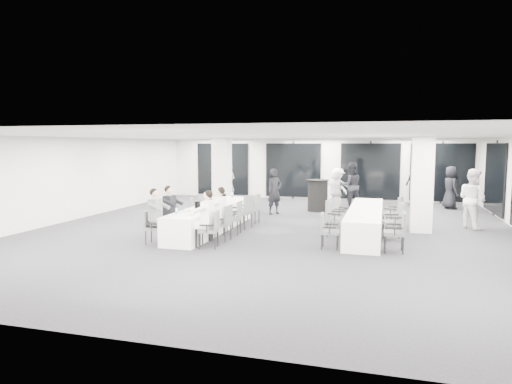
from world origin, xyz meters
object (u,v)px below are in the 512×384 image
(chair_main_left_fourth, at_px, (195,210))
(standing_guest_b, at_px, (351,183))
(chair_main_left_far, at_px, (205,206))
(standing_guest_h, at_px, (473,195))
(chair_side_left_mid, at_px, (334,216))
(chair_side_left_near, at_px, (327,229))
(chair_side_left_far, at_px, (339,211))
(chair_side_right_mid, at_px, (397,219))
(ice_bucket_near, at_px, (198,205))
(chair_main_right_far, at_px, (254,207))
(banquet_table_main, at_px, (212,218))
(chair_main_left_near, at_px, (152,225))
(standing_guest_c, at_px, (338,184))
(standing_guest_d, at_px, (417,180))
(banquet_table_side, at_px, (365,221))
(chair_main_left_mid, at_px, (183,214))
(standing_guest_f, at_px, (337,185))
(chair_side_right_far, at_px, (395,211))
(standing_guest_a, at_px, (275,188))
(chair_main_right_near, at_px, (212,227))
(chair_main_right_second, at_px, (224,221))
(chair_side_right_near, at_px, (398,229))
(standing_guest_g, at_px, (229,181))
(chair_main_right_mid, at_px, (235,216))
(chair_main_right_fourth, at_px, (245,210))
(ice_bucket_far, at_px, (223,198))
(cocktail_table, at_px, (318,195))
(chair_main_left_second, at_px, (167,219))
(standing_guest_e, at_px, (450,185))

(chair_main_left_fourth, height_order, standing_guest_b, standing_guest_b)
(chair_main_left_far, distance_m, standing_guest_h, 8.40)
(chair_side_left_mid, distance_m, standing_guest_b, 5.60)
(chair_side_left_near, distance_m, chair_side_left_far, 3.08)
(chair_side_right_mid, xyz_separation_m, ice_bucket_near, (-5.30, -0.92, 0.30))
(chair_main_right_far, bearing_deg, banquet_table_main, 155.49)
(chair_main_left_near, bearing_deg, chair_main_right_far, 150.43)
(chair_side_left_far, height_order, standing_guest_c, standing_guest_c)
(standing_guest_d, bearing_deg, banquet_table_side, 36.84)
(banquet_table_side, relative_size, chair_main_left_near, 5.80)
(chair_main_right_far, bearing_deg, standing_guest_c, -19.07)
(chair_main_left_mid, relative_size, standing_guest_f, 0.52)
(chair_main_left_near, distance_m, chair_side_right_far, 7.11)
(banquet_table_main, height_order, chair_side_left_mid, chair_side_left_mid)
(banquet_table_side, relative_size, standing_guest_a, 2.64)
(chair_main_left_near, relative_size, chair_main_right_near, 0.92)
(chair_main_right_far, distance_m, standing_guest_h, 6.74)
(chair_main_left_fourth, bearing_deg, standing_guest_h, 89.15)
(chair_main_left_fourth, distance_m, chair_side_right_far, 6.14)
(chair_main_right_far, distance_m, standing_guest_a, 2.10)
(standing_guest_c, bearing_deg, chair_main_right_second, 120.28)
(chair_side_right_near, distance_m, chair_side_right_mid, 1.40)
(standing_guest_g, bearing_deg, ice_bucket_near, -59.57)
(chair_main_right_second, distance_m, chair_side_right_mid, 4.60)
(chair_main_right_near, height_order, standing_guest_b, standing_guest_b)
(chair_main_right_mid, bearing_deg, chair_side_right_far, -71.47)
(chair_main_right_far, bearing_deg, chair_side_right_far, -86.77)
(chair_main_left_mid, distance_m, standing_guest_a, 4.29)
(chair_main_left_mid, xyz_separation_m, standing_guest_b, (4.44, 5.93, 0.54))
(chair_main_left_fourth, height_order, chair_main_right_fourth, chair_main_right_fourth)
(chair_main_left_far, height_order, chair_side_left_near, chair_main_left_far)
(ice_bucket_far, bearing_deg, banquet_table_main, -88.50)
(standing_guest_g, bearing_deg, chair_main_left_far, -62.11)
(cocktail_table, height_order, ice_bucket_near, cocktail_table)
(chair_main_left_mid, xyz_separation_m, chair_main_right_near, (1.66, -1.93, 0.02))
(chair_main_left_second, distance_m, ice_bucket_near, 0.94)
(chair_side_right_far, height_order, standing_guest_b, standing_guest_b)
(banquet_table_main, height_order, chair_main_left_near, chair_main_left_near)
(chair_main_right_second, distance_m, standing_guest_g, 8.17)
(chair_side_left_near, distance_m, standing_guest_h, 5.59)
(chair_main_right_second, bearing_deg, standing_guest_f, -11.92)
(chair_side_right_near, bearing_deg, standing_guest_g, 39.61)
(chair_side_right_far, bearing_deg, chair_side_right_near, -165.85)
(chair_main_left_second, bearing_deg, chair_main_right_second, 98.76)
(chair_side_left_near, xyz_separation_m, standing_guest_g, (-5.31, 7.90, 0.45))
(cocktail_table, relative_size, chair_side_left_far, 1.36)
(standing_guest_e, relative_size, standing_guest_g, 1.00)
(banquet_table_side, bearing_deg, chair_main_right_second, -151.79)
(chair_main_left_mid, relative_size, standing_guest_g, 0.47)
(chair_side_right_mid, bearing_deg, standing_guest_d, -17.28)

